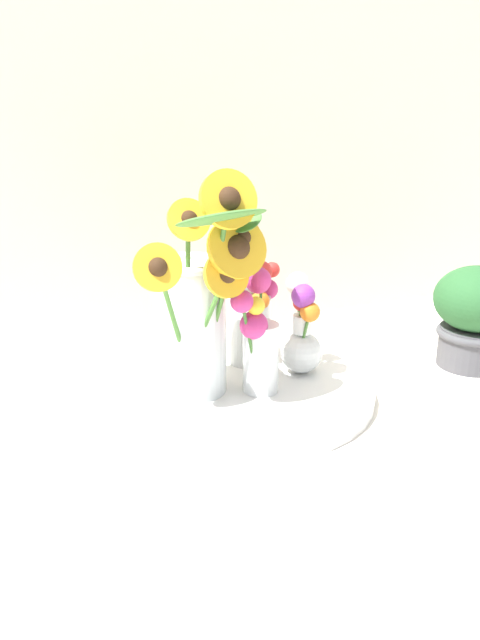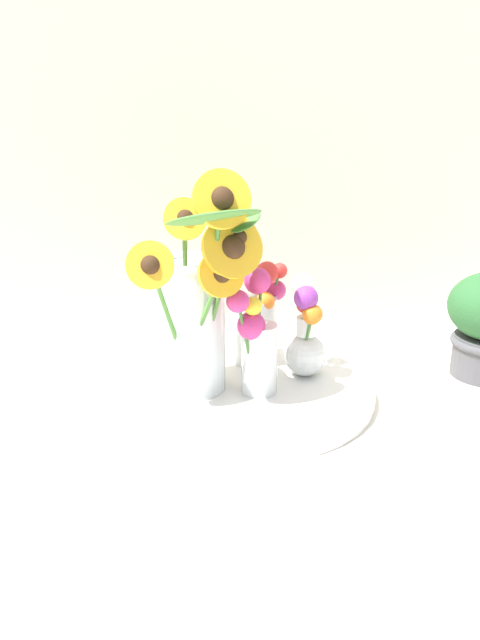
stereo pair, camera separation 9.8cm
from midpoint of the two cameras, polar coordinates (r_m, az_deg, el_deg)
ground_plane at (r=1.02m, az=4.40°, el=-7.36°), size 6.00×6.00×0.00m
serving_tray at (r=1.03m, az=2.75°, el=-6.47°), size 0.43×0.43×0.02m
mason_jar_sunflowers at (r=0.95m, az=-1.27°, el=1.12°), size 0.23×0.25×0.35m
vase_small_center at (r=0.96m, az=4.41°, el=-1.79°), size 0.09×0.07×0.20m
vase_bulb_right at (r=1.04m, az=8.68°, el=-1.46°), size 0.07×0.09×0.17m
vase_small_back at (r=1.09m, az=4.24°, el=-0.08°), size 0.10×0.08×0.18m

